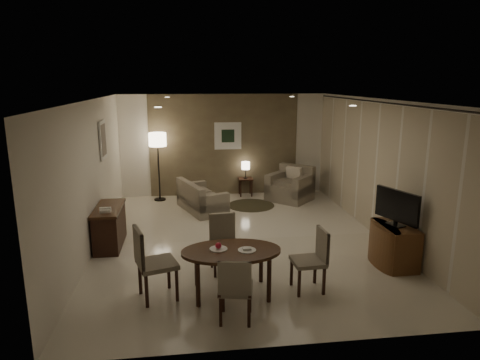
{
  "coord_description": "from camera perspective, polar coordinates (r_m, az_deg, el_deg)",
  "views": [
    {
      "loc": [
        -1.05,
        -7.84,
        3.05
      ],
      "look_at": [
        0.0,
        0.2,
        1.15
      ],
      "focal_mm": 32.0,
      "sensor_mm": 36.0,
      "label": 1
    }
  ],
  "objects": [
    {
      "name": "room_shell",
      "position": [
        8.48,
        -0.18,
        1.62
      ],
      "size": [
        5.5,
        7.0,
        2.7
      ],
      "color": "beige",
      "rests_on": "ground"
    },
    {
      "name": "taupe_accent",
      "position": [
        11.5,
        -2.13,
        4.67
      ],
      "size": [
        3.96,
        0.03,
        2.7
      ],
      "primitive_type": "cube",
      "color": "brown",
      "rests_on": "wall_back"
    },
    {
      "name": "curtain_wall",
      "position": [
        8.86,
        17.64,
        1.29
      ],
      "size": [
        0.08,
        6.7,
        2.58
      ],
      "primitive_type": null,
      "color": "beige",
      "rests_on": "wall_right"
    },
    {
      "name": "curtain_rod",
      "position": [
        8.7,
        18.25,
        9.83
      ],
      "size": [
        0.03,
        6.8,
        0.03
      ],
      "primitive_type": "cylinder",
      "rotation": [
        1.57,
        0.0,
        0.0
      ],
      "color": "black",
      "rests_on": "wall_right"
    },
    {
      "name": "art_back_frame",
      "position": [
        11.45,
        -1.62,
        5.9
      ],
      "size": [
        0.72,
        0.03,
        0.72
      ],
      "primitive_type": "cube",
      "color": "silver",
      "rests_on": "wall_back"
    },
    {
      "name": "art_back_canvas",
      "position": [
        11.44,
        -1.62,
        5.89
      ],
      "size": [
        0.34,
        0.01,
        0.34
      ],
      "primitive_type": "cube",
      "color": "black",
      "rests_on": "wall_back"
    },
    {
      "name": "art_left_frame",
      "position": [
        9.27,
        -17.82,
        5.12
      ],
      "size": [
        0.03,
        0.6,
        0.8
      ],
      "primitive_type": "cube",
      "color": "silver",
      "rests_on": "wall_left"
    },
    {
      "name": "art_left_canvas",
      "position": [
        9.27,
        -17.73,
        5.12
      ],
      "size": [
        0.01,
        0.46,
        0.64
      ],
      "primitive_type": "cube",
      "color": "gray",
      "rests_on": "wall_left"
    },
    {
      "name": "downlight_nl",
      "position": [
        6.06,
        -10.88,
        9.51
      ],
      "size": [
        0.1,
        0.1,
        0.01
      ],
      "primitive_type": "cylinder",
      "color": "white",
      "rests_on": "ceiling"
    },
    {
      "name": "downlight_nr",
      "position": [
        6.53,
        14.82,
        9.55
      ],
      "size": [
        0.1,
        0.1,
        0.01
      ],
      "primitive_type": "cylinder",
      "color": "white",
      "rests_on": "ceiling"
    },
    {
      "name": "downlight_fl",
      "position": [
        9.66,
        -9.68,
        10.83
      ],
      "size": [
        0.1,
        0.1,
        0.01
      ],
      "primitive_type": "cylinder",
      "color": "white",
      "rests_on": "ceiling"
    },
    {
      "name": "downlight_fr",
      "position": [
        9.96,
        6.94,
        10.99
      ],
      "size": [
        0.1,
        0.1,
        0.01
      ],
      "primitive_type": "cylinder",
      "color": "white",
      "rests_on": "ceiling"
    },
    {
      "name": "console_desk",
      "position": [
        8.41,
        -16.98,
        -5.96
      ],
      "size": [
        0.48,
        1.2,
        0.75
      ],
      "primitive_type": null,
      "color": "#3F2614",
      "rests_on": "floor"
    },
    {
      "name": "telephone",
      "position": [
        8.0,
        -17.52,
        -3.78
      ],
      "size": [
        0.2,
        0.14,
        0.09
      ],
      "primitive_type": null,
      "color": "white",
      "rests_on": "console_desk"
    },
    {
      "name": "tv_cabinet",
      "position": [
        7.71,
        19.92,
        -8.14
      ],
      "size": [
        0.48,
        0.9,
        0.7
      ],
      "primitive_type": null,
      "color": "brown",
      "rests_on": "floor"
    },
    {
      "name": "flat_tv",
      "position": [
        7.49,
        20.18,
        -3.37
      ],
      "size": [
        0.36,
        0.85,
        0.6
      ],
      "primitive_type": null,
      "rotation": [
        0.0,
        0.0,
        0.35
      ],
      "color": "black",
      "rests_on": "tv_cabinet"
    },
    {
      "name": "dining_table",
      "position": [
        6.34,
        -1.16,
        -12.15
      ],
      "size": [
        1.44,
        0.9,
        0.67
      ],
      "primitive_type": null,
      "color": "#3F2614",
      "rests_on": "floor"
    },
    {
      "name": "chair_near",
      "position": [
        5.67,
        -0.59,
        -14.16
      ],
      "size": [
        0.5,
        0.5,
        0.89
      ],
      "primitive_type": null,
      "rotation": [
        0.0,
        0.0,
        2.96
      ],
      "color": "gray",
      "rests_on": "floor"
    },
    {
      "name": "chair_far",
      "position": [
        6.97,
        -2.08,
        -8.6
      ],
      "size": [
        0.48,
        0.48,
        0.93
      ],
      "primitive_type": null,
      "rotation": [
        0.0,
        0.0,
        0.07
      ],
      "color": "gray",
      "rests_on": "floor"
    },
    {
      "name": "chair_left",
      "position": [
        6.26,
        -10.96,
        -10.79
      ],
      "size": [
        0.64,
        0.64,
        1.06
      ],
      "primitive_type": null,
      "rotation": [
        0.0,
        0.0,
        1.87
      ],
      "color": "gray",
      "rests_on": "floor"
    },
    {
      "name": "chair_right",
      "position": [
        6.46,
        9.05,
        -10.56
      ],
      "size": [
        0.47,
        0.47,
        0.93
      ],
      "primitive_type": null,
      "rotation": [
        0.0,
        0.0,
        -1.52
      ],
      "color": "gray",
      "rests_on": "floor"
    },
    {
      "name": "plate_a",
      "position": [
        6.23,
        -2.89,
        -9.17
      ],
      "size": [
        0.26,
        0.26,
        0.02
      ],
      "primitive_type": "cylinder",
      "color": "white",
      "rests_on": "dining_table"
    },
    {
      "name": "plate_b",
      "position": [
        6.18,
        0.93,
        -9.34
      ],
      "size": [
        0.26,
        0.26,
        0.02
      ],
      "primitive_type": "cylinder",
      "color": "white",
      "rests_on": "dining_table"
    },
    {
      "name": "fruit_apple",
      "position": [
        6.21,
        -2.9,
        -8.71
      ],
      "size": [
        0.09,
        0.09,
        0.09
      ],
      "primitive_type": "sphere",
      "color": "#AF142C",
      "rests_on": "plate_a"
    },
    {
      "name": "napkin",
      "position": [
        6.17,
        0.93,
        -9.15
      ],
      "size": [
        0.12,
        0.08,
        0.03
      ],
      "primitive_type": "cube",
      "color": "white",
      "rests_on": "plate_b"
    },
    {
      "name": "round_rug",
      "position": [
        10.69,
        1.48,
        -3.38
      ],
      "size": [
        1.16,
        1.16,
        0.01
      ],
      "primitive_type": "cylinder",
      "color": "#38311F",
      "rests_on": "floor"
    },
    {
      "name": "sofa",
      "position": [
        10.24,
        -5.09,
        -2.14
      ],
      "size": [
        1.67,
        1.22,
        0.71
      ],
      "primitive_type": null,
      "rotation": [
        0.0,
        0.0,
        1.93
      ],
      "color": "gray",
      "rests_on": "floor"
    },
    {
      "name": "armchair",
      "position": [
        11.12,
        6.67,
        -0.49
      ],
      "size": [
        1.36,
        1.35,
        0.88
      ],
      "primitive_type": null,
      "rotation": [
        0.0,
        0.0,
        -0.76
      ],
      "color": "gray",
      "rests_on": "floor"
    },
    {
      "name": "side_table",
      "position": [
        11.56,
        0.74,
        -0.91
      ],
      "size": [
        0.37,
        0.37,
        0.47
      ],
      "primitive_type": null,
      "color": "black",
      "rests_on": "floor"
    },
    {
      "name": "table_lamp",
      "position": [
        11.45,
        0.75,
        1.45
      ],
      "size": [
        0.22,
        0.22,
        0.5
      ],
      "primitive_type": null,
      "color": "#FFEAC1",
      "rests_on": "side_table"
    },
    {
      "name": "floor_lamp",
      "position": [
        11.16,
        -10.8,
        1.72
      ],
      "size": [
        0.44,
        0.44,
        1.76
      ],
      "primitive_type": null,
      "color": "#FFE5B7",
      "rests_on": "floor"
    }
  ]
}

